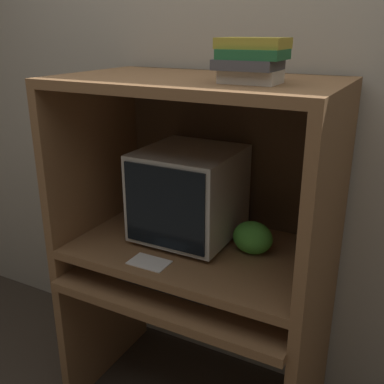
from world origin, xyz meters
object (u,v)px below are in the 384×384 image
at_px(crt_monitor, 189,193).
at_px(snack_bag, 253,238).
at_px(book_stack, 251,59).
at_px(mouse, 233,296).
at_px(keyboard, 172,281).

height_order(crt_monitor, snack_bag, crt_monitor).
xyz_separation_m(crt_monitor, book_stack, (0.30, -0.15, 0.55)).
bearing_deg(book_stack, mouse, -121.77).
distance_m(crt_monitor, snack_bag, 0.32).
relative_size(keyboard, book_stack, 1.92).
bearing_deg(keyboard, snack_bag, 32.04).
distance_m(keyboard, mouse, 0.26).
bearing_deg(mouse, snack_bag, 87.34).
height_order(keyboard, book_stack, book_stack).
xyz_separation_m(crt_monitor, mouse, (0.29, -0.18, -0.31)).
relative_size(crt_monitor, mouse, 6.55).
height_order(crt_monitor, book_stack, book_stack).
bearing_deg(snack_bag, mouse, -92.66).
bearing_deg(snack_bag, crt_monitor, 176.76).
bearing_deg(snack_bag, keyboard, -147.96).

